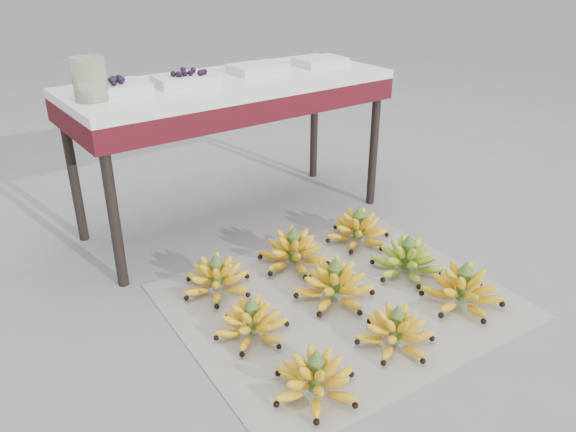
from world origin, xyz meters
TOP-DOWN VIEW (x-y plane):
  - ground at (0.00, 0.00)m, footprint 60.00×60.00m
  - newspaper_mat at (-0.11, 0.05)m, footprint 1.32×1.13m
  - bunch_front_left at (-0.51, -0.29)m, footprint 0.32×0.32m
  - bunch_front_center at (-0.14, -0.27)m, footprint 0.29×0.29m
  - bunch_front_right at (0.26, -0.24)m, footprint 0.31×0.31m
  - bunch_mid_left at (-0.51, 0.07)m, footprint 0.32×0.32m
  - bunch_mid_center at (-0.12, 0.08)m, footprint 0.40×0.40m
  - bunch_mid_right at (0.25, 0.05)m, footprint 0.39×0.39m
  - bunch_back_left at (-0.47, 0.40)m, footprint 0.33×0.33m
  - bunch_back_center at (-0.09, 0.39)m, footprint 0.35×0.35m
  - bunch_back_right at (0.28, 0.38)m, footprint 0.38×0.38m
  - vendor_table at (-0.05, 0.93)m, footprint 1.50×0.60m
  - tray_far_left at (-0.59, 0.95)m, footprint 0.27×0.20m
  - tray_left at (-0.28, 0.93)m, footprint 0.28×0.21m
  - tray_right at (0.12, 0.97)m, footprint 0.26×0.19m
  - tray_far_right at (0.48, 0.93)m, footprint 0.25×0.19m
  - glass_jar at (-0.70, 0.90)m, footprint 0.16×0.16m

SIDE VIEW (x-z plane):
  - ground at x=0.00m, z-range 0.00..0.00m
  - newspaper_mat at x=-0.11m, z-range 0.00..0.01m
  - bunch_mid_left at x=-0.51m, z-range -0.02..0.14m
  - bunch_front_center at x=-0.14m, z-range -0.02..0.15m
  - bunch_front_left at x=-0.51m, z-range -0.02..0.15m
  - bunch_back_left at x=-0.47m, z-range -0.02..0.15m
  - bunch_back_right at x=0.28m, z-range -0.02..0.16m
  - bunch_mid_right at x=0.25m, z-range -0.02..0.16m
  - bunch_back_center at x=-0.09m, z-range -0.02..0.16m
  - bunch_front_right at x=0.26m, z-range -0.02..0.16m
  - bunch_mid_center at x=-0.12m, z-range -0.02..0.17m
  - vendor_table at x=-0.05m, z-range 0.28..1.00m
  - tray_far_right at x=0.48m, z-range 0.72..0.76m
  - tray_right at x=0.12m, z-range 0.72..0.76m
  - tray_left at x=-0.28m, z-range 0.71..0.78m
  - tray_far_left at x=-0.59m, z-range 0.71..0.78m
  - glass_jar at x=-0.70m, z-range 0.72..0.89m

